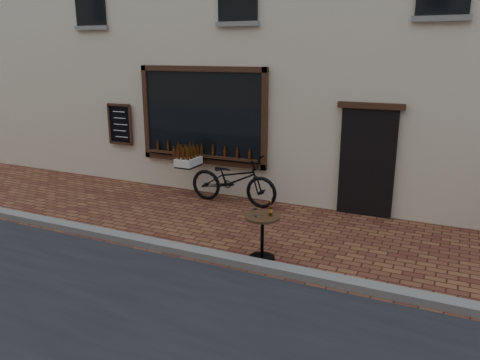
% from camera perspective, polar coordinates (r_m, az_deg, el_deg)
% --- Properties ---
extents(ground, '(90.00, 90.00, 0.00)m').
position_cam_1_polar(ground, '(7.65, -4.71, -10.04)').
color(ground, '#52251A').
rests_on(ground, ground).
extents(kerb, '(90.00, 0.25, 0.12)m').
position_cam_1_polar(kerb, '(7.79, -3.98, -9.08)').
color(kerb, slate).
rests_on(kerb, ground).
extents(cargo_bicycle, '(2.46, 0.74, 1.16)m').
position_cam_1_polar(cargo_bicycle, '(10.34, -1.05, 0.10)').
color(cargo_bicycle, black).
rests_on(cargo_bicycle, ground).
extents(bistro_table, '(0.57, 0.57, 0.98)m').
position_cam_1_polar(bistro_table, '(7.60, 2.76, -5.90)').
color(bistro_table, black).
rests_on(bistro_table, ground).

